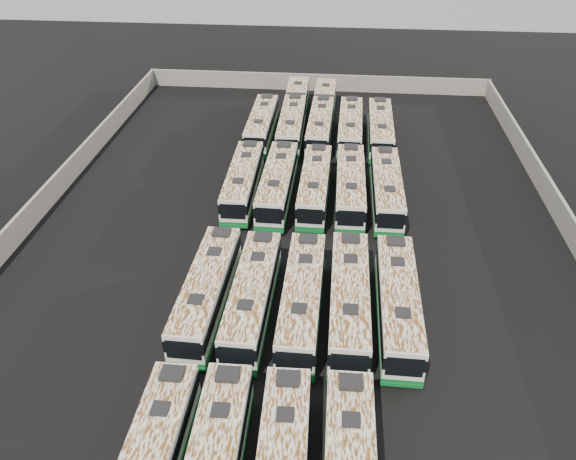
# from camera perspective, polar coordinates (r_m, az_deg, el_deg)

# --- Properties ---
(ground) EXTENTS (140.00, 140.00, 0.00)m
(ground) POSITION_cam_1_polar(r_m,az_deg,el_deg) (45.46, 0.55, -1.58)
(ground) COLOR black
(ground) RESTS_ON ground
(perimeter_wall) EXTENTS (45.20, 73.20, 2.20)m
(perimeter_wall) POSITION_cam_1_polar(r_m,az_deg,el_deg) (44.83, 0.56, -0.43)
(perimeter_wall) COLOR slate
(perimeter_wall) RESTS_ON ground
(bus_midfront_far_left) EXTENTS (2.78, 11.83, 3.32)m
(bus_midfront_far_left) POSITION_cam_1_polar(r_m,az_deg,el_deg) (38.71, -8.21, -6.11)
(bus_midfront_far_left) COLOR silver
(bus_midfront_far_left) RESTS_ON ground
(bus_midfront_left) EXTENTS (2.68, 11.70, 3.28)m
(bus_midfront_left) POSITION_cam_1_polar(r_m,az_deg,el_deg) (38.00, -3.63, -6.69)
(bus_midfront_left) COLOR silver
(bus_midfront_left) RESTS_ON ground
(bus_midfront_center) EXTENTS (2.61, 11.81, 3.32)m
(bus_midfront_center) POSITION_cam_1_polar(r_m,az_deg,el_deg) (37.67, 1.45, -7.01)
(bus_midfront_center) COLOR silver
(bus_midfront_center) RESTS_ON ground
(bus_midfront_right) EXTENTS (2.54, 11.98, 3.38)m
(bus_midfront_right) POSITION_cam_1_polar(r_m,az_deg,el_deg) (37.79, 6.24, -7.04)
(bus_midfront_right) COLOR silver
(bus_midfront_right) RESTS_ON ground
(bus_midfront_far_right) EXTENTS (2.61, 11.92, 3.35)m
(bus_midfront_far_right) POSITION_cam_1_polar(r_m,az_deg,el_deg) (38.04, 11.09, -7.26)
(bus_midfront_far_right) COLOR silver
(bus_midfront_far_right) RESTS_ON ground
(bus_midback_far_left) EXTENTS (2.60, 11.57, 3.25)m
(bus_midback_far_left) POSITION_cam_1_polar(r_m,az_deg,el_deg) (51.34, -4.59, 4.98)
(bus_midback_far_left) COLOR silver
(bus_midback_far_left) RESTS_ON ground
(bus_midback_left) EXTENTS (2.72, 11.99, 3.37)m
(bus_midback_left) POSITION_cam_1_polar(r_m,az_deg,el_deg) (50.67, -1.07, 4.75)
(bus_midback_left) COLOR silver
(bus_midback_left) RESTS_ON ground
(bus_midback_center) EXTENTS (2.64, 11.56, 3.24)m
(bus_midback_center) POSITION_cam_1_polar(r_m,az_deg,el_deg) (50.57, 2.73, 4.56)
(bus_midback_center) COLOR silver
(bus_midback_center) RESTS_ON ground
(bus_midback_right) EXTENTS (2.56, 11.81, 3.32)m
(bus_midback_right) POSITION_cam_1_polar(r_m,az_deg,el_deg) (50.61, 6.34, 4.46)
(bus_midback_right) COLOR silver
(bus_midback_right) RESTS_ON ground
(bus_midback_far_right) EXTENTS (2.48, 11.64, 3.28)m
(bus_midback_far_right) POSITION_cam_1_polar(r_m,az_deg,el_deg) (50.68, 9.98, 4.15)
(bus_midback_far_right) COLOR silver
(bus_midback_far_right) RESTS_ON ground
(bus_back_far_left) EXTENTS (2.45, 11.50, 3.24)m
(bus_back_far_left) POSITION_cam_1_polar(r_m,az_deg,el_deg) (62.92, -2.69, 10.67)
(bus_back_far_left) COLOR silver
(bus_back_far_left) RESTS_ON ground
(bus_back_left) EXTENTS (2.66, 18.33, 3.32)m
(bus_back_left) POSITION_cam_1_polar(r_m,az_deg,el_deg) (65.39, 0.60, 11.66)
(bus_back_left) COLOR silver
(bus_back_left) RESTS_ON ground
(bus_back_center) EXTENTS (2.83, 17.90, 3.24)m
(bus_back_center) POSITION_cam_1_polar(r_m,az_deg,el_deg) (65.25, 3.48, 11.51)
(bus_back_center) COLOR silver
(bus_back_center) RESTS_ON ground
(bus_back_right) EXTENTS (2.70, 11.72, 3.29)m
(bus_back_right) POSITION_cam_1_polar(r_m,az_deg,el_deg) (62.31, 6.34, 10.28)
(bus_back_right) COLOR silver
(bus_back_right) RESTS_ON ground
(bus_back_far_right) EXTENTS (2.64, 11.71, 3.29)m
(bus_back_far_right) POSITION_cam_1_polar(r_m,az_deg,el_deg) (62.42, 9.36, 10.08)
(bus_back_far_right) COLOR silver
(bus_back_far_right) RESTS_ON ground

